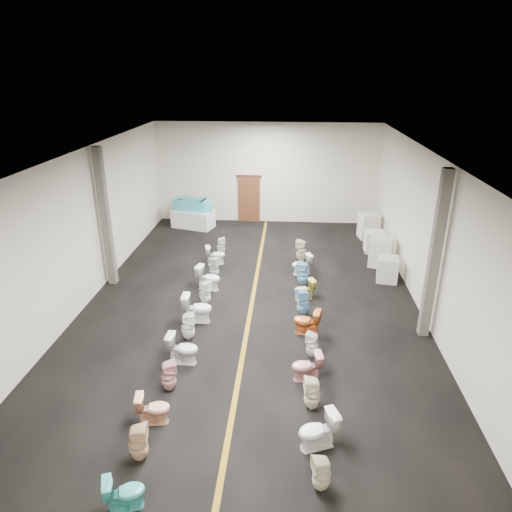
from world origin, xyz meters
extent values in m
plane|color=black|center=(0.00, 0.00, 0.00)|extent=(16.00, 16.00, 0.00)
plane|color=black|center=(0.00, 0.00, 4.50)|extent=(16.00, 16.00, 0.00)
plane|color=beige|center=(0.00, 8.00, 2.25)|extent=(10.00, 0.00, 10.00)
plane|color=beige|center=(0.00, -8.00, 2.25)|extent=(10.00, 0.00, 10.00)
plane|color=beige|center=(-5.00, 0.00, 2.25)|extent=(0.00, 16.00, 16.00)
plane|color=beige|center=(5.00, 0.00, 2.25)|extent=(0.00, 16.00, 16.00)
cube|color=#8D6414|center=(0.00, 0.00, 0.00)|extent=(0.12, 15.60, 0.01)
cube|color=#562D19|center=(-0.80, 7.94, 1.05)|extent=(1.00, 0.10, 2.10)
cube|color=#331C11|center=(-0.80, 7.95, 2.12)|extent=(1.15, 0.08, 0.10)
cube|color=#59544C|center=(-4.75, 1.00, 2.25)|extent=(0.25, 0.25, 4.50)
cube|color=#59544C|center=(4.75, -1.50, 2.25)|extent=(0.25, 0.25, 4.50)
cube|color=white|center=(-3.23, 6.87, 0.40)|extent=(1.98, 1.38, 0.80)
cube|color=#46B2C9|center=(-3.23, 6.87, 1.05)|extent=(1.31, 0.89, 0.50)
cylinder|color=#46B2C9|center=(-3.82, 6.99, 1.05)|extent=(0.66, 0.66, 0.50)
cylinder|color=#46B2C9|center=(-2.64, 6.75, 1.05)|extent=(0.66, 0.66, 0.50)
cube|color=teal|center=(-3.23, 6.87, 1.25)|extent=(1.07, 0.66, 0.20)
cube|color=beige|center=(4.40, 1.81, 0.42)|extent=(0.75, 0.75, 0.84)
cube|color=silver|center=(4.40, 3.12, 0.53)|extent=(0.96, 0.96, 1.06)
cube|color=white|center=(4.40, 4.50, 0.41)|extent=(0.73, 0.73, 0.81)
cube|color=silver|center=(4.40, 6.04, 0.53)|extent=(0.86, 0.86, 1.06)
imported|color=teal|center=(-1.46, -7.26, 0.33)|extent=(0.74, 0.58, 0.66)
imported|color=#D9AB83|center=(-1.54, -6.27, 0.38)|extent=(0.40, 0.39, 0.77)
imported|color=#E9A483|center=(-1.55, -5.31, 0.34)|extent=(0.73, 0.49, 0.68)
imported|color=#D79797|center=(-1.49, -4.30, 0.37)|extent=(0.44, 0.44, 0.74)
imported|color=silver|center=(-1.41, -3.26, 0.39)|extent=(0.78, 0.47, 0.77)
imported|color=white|center=(-1.50, -2.24, 0.39)|extent=(0.38, 0.37, 0.78)
imported|color=white|center=(-1.44, -1.30, 0.42)|extent=(0.83, 0.48, 0.84)
imported|color=white|center=(-1.41, -0.26, 0.38)|extent=(0.46, 0.45, 0.76)
imported|color=white|center=(-1.47, 0.74, 0.40)|extent=(0.87, 0.63, 0.80)
imported|color=silver|center=(-1.44, 1.63, 0.38)|extent=(0.46, 0.45, 0.75)
imported|color=white|center=(-1.57, 2.78, 0.36)|extent=(0.78, 0.55, 0.72)
imported|color=white|center=(-1.51, 3.72, 0.34)|extent=(0.38, 0.38, 0.69)
imported|color=beige|center=(1.73, -6.67, 0.35)|extent=(0.40, 0.40, 0.70)
imported|color=white|center=(1.71, -5.73, 0.38)|extent=(0.86, 0.68, 0.77)
imported|color=beige|center=(1.65, -4.67, 0.38)|extent=(0.39, 0.39, 0.77)
imported|color=#CE8B8B|center=(1.56, -3.70, 0.35)|extent=(0.74, 0.49, 0.70)
imported|color=silver|center=(1.73, -2.80, 0.34)|extent=(0.40, 0.39, 0.68)
imported|color=#CA5E25|center=(1.61, -1.72, 0.37)|extent=(0.81, 0.58, 0.74)
imported|color=#77AED8|center=(1.54, -0.71, 0.41)|extent=(0.49, 0.49, 0.81)
imported|color=#CEC24E|center=(1.59, 0.25, 0.33)|extent=(0.74, 0.57, 0.66)
imported|color=#7AB8DC|center=(1.57, 1.24, 0.42)|extent=(0.50, 0.50, 0.83)
imported|color=silver|center=(1.55, 2.16, 0.36)|extent=(0.80, 0.63, 0.71)
imported|color=beige|center=(1.55, 3.31, 0.41)|extent=(0.46, 0.45, 0.83)
camera|label=1|loc=(1.05, -12.41, 6.66)|focal=32.00mm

